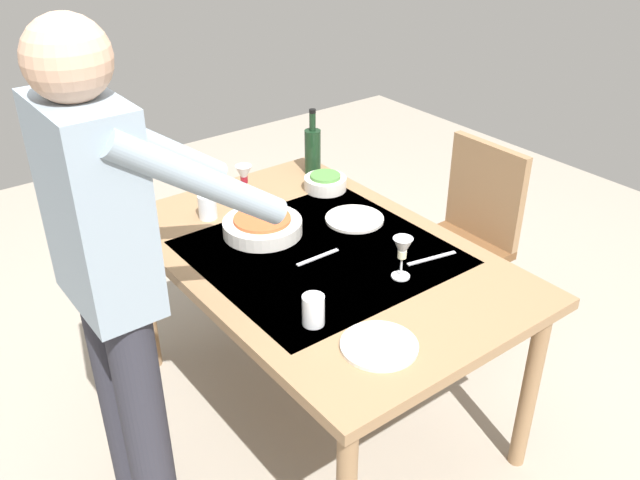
{
  "coord_description": "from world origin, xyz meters",
  "views": [
    {
      "loc": [
        -1.67,
        1.27,
        2.01
      ],
      "look_at": [
        0.0,
        0.0,
        0.81
      ],
      "focal_mm": 38.0,
      "sensor_mm": 36.0,
      "label": 1
    }
  ],
  "objects_px": {
    "person_server": "(113,272)",
    "water_cup_near_left": "(208,207)",
    "chair_near": "(467,230)",
    "side_bowl_salad": "(325,182)",
    "dining_table": "(320,269)",
    "serving_bowl_pasta": "(262,226)",
    "dinner_plate_far": "(354,219)",
    "wine_bottle": "(313,150)",
    "water_cup_near_right": "(313,310)",
    "dinner_plate_near": "(379,346)",
    "wine_glass_left": "(244,176)",
    "wine_glass_right": "(402,250)"
  },
  "relations": [
    {
      "from": "water_cup_near_left",
      "to": "serving_bowl_pasta",
      "type": "distance_m",
      "value": 0.26
    },
    {
      "from": "person_server",
      "to": "serving_bowl_pasta",
      "type": "distance_m",
      "value": 0.73
    },
    {
      "from": "dining_table",
      "to": "serving_bowl_pasta",
      "type": "relative_size",
      "value": 4.97
    },
    {
      "from": "dining_table",
      "to": "wine_glass_right",
      "type": "distance_m",
      "value": 0.37
    },
    {
      "from": "wine_glass_left",
      "to": "water_cup_near_right",
      "type": "bearing_deg",
      "value": 161.42
    },
    {
      "from": "wine_bottle",
      "to": "serving_bowl_pasta",
      "type": "xyz_separation_m",
      "value": [
        -0.34,
        0.49,
        -0.08
      ]
    },
    {
      "from": "person_server",
      "to": "wine_glass_left",
      "type": "bearing_deg",
      "value": -54.79
    },
    {
      "from": "person_server",
      "to": "water_cup_near_left",
      "type": "xyz_separation_m",
      "value": [
        0.49,
        -0.56,
        -0.16
      ]
    },
    {
      "from": "dining_table",
      "to": "dinner_plate_far",
      "type": "height_order",
      "value": "dinner_plate_far"
    },
    {
      "from": "wine_bottle",
      "to": "water_cup_near_left",
      "type": "xyz_separation_m",
      "value": [
        -0.1,
        0.59,
        -0.06
      ]
    },
    {
      "from": "dining_table",
      "to": "water_cup_near_right",
      "type": "relative_size",
      "value": 14.95
    },
    {
      "from": "chair_near",
      "to": "wine_glass_left",
      "type": "bearing_deg",
      "value": 60.92
    },
    {
      "from": "water_cup_near_left",
      "to": "chair_near",
      "type": "bearing_deg",
      "value": -111.92
    },
    {
      "from": "water_cup_near_left",
      "to": "serving_bowl_pasta",
      "type": "bearing_deg",
      "value": -157.0
    },
    {
      "from": "person_server",
      "to": "water_cup_near_right",
      "type": "bearing_deg",
      "value": -123.71
    },
    {
      "from": "water_cup_near_left",
      "to": "side_bowl_salad",
      "type": "distance_m",
      "value": 0.53
    },
    {
      "from": "wine_glass_left",
      "to": "dinner_plate_far",
      "type": "xyz_separation_m",
      "value": [
        -0.42,
        -0.24,
        -0.1
      ]
    },
    {
      "from": "person_server",
      "to": "water_cup_near_left",
      "type": "distance_m",
      "value": 0.76
    },
    {
      "from": "water_cup_near_right",
      "to": "side_bowl_salad",
      "type": "height_order",
      "value": "water_cup_near_right"
    },
    {
      "from": "person_server",
      "to": "dinner_plate_near",
      "type": "distance_m",
      "value": 0.79
    },
    {
      "from": "wine_bottle",
      "to": "dinner_plate_far",
      "type": "distance_m",
      "value": 0.5
    },
    {
      "from": "chair_near",
      "to": "wine_bottle",
      "type": "distance_m",
      "value": 0.78
    },
    {
      "from": "chair_near",
      "to": "water_cup_near_right",
      "type": "relative_size",
      "value": 9.12
    },
    {
      "from": "water_cup_near_left",
      "to": "dinner_plate_far",
      "type": "bearing_deg",
      "value": -129.58
    },
    {
      "from": "serving_bowl_pasta",
      "to": "dinner_plate_near",
      "type": "distance_m",
      "value": 0.79
    },
    {
      "from": "serving_bowl_pasta",
      "to": "dinner_plate_far",
      "type": "xyz_separation_m",
      "value": [
        -0.13,
        -0.34,
        -0.03
      ]
    },
    {
      "from": "dining_table",
      "to": "side_bowl_salad",
      "type": "distance_m",
      "value": 0.54
    },
    {
      "from": "water_cup_near_right",
      "to": "serving_bowl_pasta",
      "type": "bearing_deg",
      "value": -18.17
    },
    {
      "from": "serving_bowl_pasta",
      "to": "side_bowl_salad",
      "type": "height_order",
      "value": "same"
    },
    {
      "from": "chair_near",
      "to": "water_cup_near_left",
      "type": "relative_size",
      "value": 9.39
    },
    {
      "from": "water_cup_near_left",
      "to": "wine_bottle",
      "type": "bearing_deg",
      "value": -80.4
    },
    {
      "from": "wine_bottle",
      "to": "wine_glass_left",
      "type": "distance_m",
      "value": 0.39
    },
    {
      "from": "dining_table",
      "to": "person_server",
      "type": "xyz_separation_m",
      "value": [
        -0.01,
        0.75,
        0.28
      ]
    },
    {
      "from": "wine_glass_right",
      "to": "side_bowl_salad",
      "type": "bearing_deg",
      "value": -17.39
    },
    {
      "from": "wine_bottle",
      "to": "dinner_plate_near",
      "type": "relative_size",
      "value": 1.29
    },
    {
      "from": "water_cup_near_left",
      "to": "dinner_plate_near",
      "type": "relative_size",
      "value": 0.42
    },
    {
      "from": "person_server",
      "to": "wine_glass_right",
      "type": "relative_size",
      "value": 11.19
    },
    {
      "from": "chair_near",
      "to": "dinner_plate_near",
      "type": "relative_size",
      "value": 3.96
    },
    {
      "from": "person_server",
      "to": "dinner_plate_near",
      "type": "height_order",
      "value": "person_server"
    },
    {
      "from": "chair_near",
      "to": "person_server",
      "type": "relative_size",
      "value": 0.54
    },
    {
      "from": "water_cup_near_right",
      "to": "dinner_plate_near",
      "type": "xyz_separation_m",
      "value": [
        -0.21,
        -0.08,
        -0.04
      ]
    },
    {
      "from": "wine_glass_right",
      "to": "wine_glass_left",
      "type": "bearing_deg",
      "value": 7.19
    },
    {
      "from": "dining_table",
      "to": "dinner_plate_far",
      "type": "relative_size",
      "value": 6.48
    },
    {
      "from": "side_bowl_salad",
      "to": "chair_near",
      "type": "bearing_deg",
      "value": -123.43
    },
    {
      "from": "side_bowl_salad",
      "to": "wine_bottle",
      "type": "bearing_deg",
      "value": -19.95
    },
    {
      "from": "dining_table",
      "to": "person_server",
      "type": "relative_size",
      "value": 0.88
    },
    {
      "from": "wine_glass_left",
      "to": "water_cup_near_left",
      "type": "height_order",
      "value": "wine_glass_left"
    },
    {
      "from": "wine_glass_left",
      "to": "dinner_plate_far",
      "type": "bearing_deg",
      "value": -149.91
    },
    {
      "from": "wine_glass_right",
      "to": "dinner_plate_far",
      "type": "relative_size",
      "value": 0.66
    },
    {
      "from": "dining_table",
      "to": "side_bowl_salad",
      "type": "bearing_deg",
      "value": -39.79
    }
  ]
}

